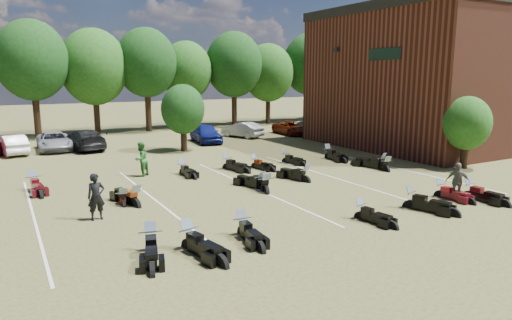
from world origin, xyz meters
TOP-DOWN VIEW (x-y plane):
  - ground at (0.00, 0.00)m, footprint 160.00×160.00m
  - car_1 at (-13.19, 20.08)m, footprint 2.07×4.41m
  - car_2 at (-10.43, 20.47)m, footprint 2.42×5.01m
  - car_3 at (-8.46, 19.77)m, footprint 3.02×5.61m
  - car_4 at (1.09, 18.59)m, footprint 2.33×4.77m
  - car_5 at (5.30, 20.07)m, footprint 2.84×4.39m
  - car_6 at (10.26, 19.44)m, footprint 2.36×4.71m
  - car_7 at (11.40, 18.81)m, footprint 2.64×4.86m
  - person_black at (-10.83, 1.55)m, footprint 0.70×0.48m
  - person_green at (-7.17, 8.43)m, footprint 1.20×1.16m
  - person_grey at (3.94, -3.50)m, footprint 0.96×1.05m
  - motorcycle_0 at (-8.82, -3.12)m, footprint 1.25×2.58m
  - motorcycle_1 at (-9.95, -2.71)m, footprint 1.38×2.52m
  - motorcycle_2 at (-6.69, -2.81)m, footprint 0.95×2.32m
  - motorcycle_3 at (-1.74, -3.45)m, footprint 0.94×2.14m
  - motorcycle_4 at (1.14, -3.37)m, footprint 1.52×2.57m
  - motorcycle_5 at (4.77, -3.54)m, footprint 0.82×2.36m
  - motorcycle_6 at (3.78, -2.75)m, footprint 0.80×2.14m
  - motorcycle_7 at (-9.47, 2.98)m, footprint 0.91×2.14m
  - motorcycle_8 at (-9.03, 2.61)m, footprint 1.33×2.59m
  - motorcycle_9 at (-2.95, 1.83)m, footprint 1.39×2.63m
  - motorcycle_10 at (-2.84, 2.58)m, footprint 1.30×2.41m
  - motorcycle_11 at (0.02, 2.79)m, footprint 1.35×2.56m
  - motorcycle_12 at (5.78, 2.65)m, footprint 1.29×2.40m
  - motorcycle_13 at (5.96, 3.24)m, footprint 1.51×2.61m
  - motorcycle_14 at (-12.66, 7.96)m, footprint 1.02×2.50m
  - motorcycle_16 at (-4.97, 7.86)m, footprint 0.82×2.18m
  - motorcycle_17 at (-0.51, 7.34)m, footprint 1.14×2.23m
  - motorcycle_18 at (-2.12, 7.89)m, footprint 1.38×2.49m
  - motorcycle_19 at (2.10, 7.88)m, footprint 1.05×2.20m
  - motorcycle_20 at (5.42, 7.68)m, footprint 0.97×2.51m
  - brick_building at (22.00, 9.00)m, footprint 25.40×15.20m
  - tree_line at (-1.00, 29.00)m, footprint 56.00×6.00m
  - young_tree_near_building at (10.50, 1.00)m, footprint 2.80×2.80m
  - young_tree_midfield at (-2.00, 15.50)m, footprint 3.20×3.20m
  - parking_lines at (-3.00, 3.00)m, footprint 20.10×14.00m

SIDE VIEW (x-z plane):
  - ground at x=0.00m, z-range 0.00..0.00m
  - motorcycle_0 at x=-8.82m, z-range -0.69..0.69m
  - motorcycle_1 at x=-9.95m, z-range -0.67..0.67m
  - motorcycle_2 at x=-6.69m, z-range -0.63..0.63m
  - motorcycle_3 at x=-1.74m, z-range -0.58..0.58m
  - motorcycle_4 at x=1.14m, z-range -0.68..0.68m
  - motorcycle_5 at x=4.77m, z-range -0.65..0.65m
  - motorcycle_6 at x=3.78m, z-range -0.59..0.59m
  - motorcycle_7 at x=-9.47m, z-range -0.58..0.58m
  - motorcycle_8 at x=-9.03m, z-range -0.69..0.69m
  - motorcycle_9 at x=-2.95m, z-range -0.70..0.70m
  - motorcycle_10 at x=-2.84m, z-range -0.64..0.64m
  - motorcycle_11 at x=0.02m, z-range -0.68..0.68m
  - motorcycle_12 at x=5.78m, z-range -0.64..0.64m
  - motorcycle_13 at x=5.96m, z-range -0.69..0.69m
  - motorcycle_14 at x=-12.66m, z-range -0.68..0.68m
  - motorcycle_16 at x=-4.97m, z-range -0.60..0.60m
  - motorcycle_17 at x=-0.51m, z-range -0.59..0.59m
  - motorcycle_18 at x=-2.12m, z-range -0.66..0.66m
  - motorcycle_19 at x=2.10m, z-range -0.59..0.59m
  - motorcycle_20 at x=5.42m, z-range -0.68..0.68m
  - parking_lines at x=-3.00m, z-range 0.00..0.01m
  - car_6 at x=10.26m, z-range 0.00..1.28m
  - car_7 at x=11.40m, z-range 0.00..1.34m
  - car_5 at x=5.30m, z-range 0.00..1.37m
  - car_2 at x=-10.43m, z-range 0.00..1.37m
  - car_1 at x=-13.19m, z-range 0.00..1.40m
  - car_3 at x=-8.46m, z-range 0.00..1.54m
  - car_4 at x=1.09m, z-range 0.00..1.57m
  - person_grey at x=3.94m, z-range 0.00..1.73m
  - person_black at x=-10.83m, z-range 0.00..1.85m
  - person_green at x=-7.17m, z-range 0.00..1.95m
  - young_tree_near_building at x=10.50m, z-range 0.67..4.83m
  - young_tree_midfield at x=-2.00m, z-range 0.74..5.44m
  - brick_building at x=22.00m, z-range 0.01..10.71m
  - tree_line at x=-1.00m, z-range 1.42..11.20m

